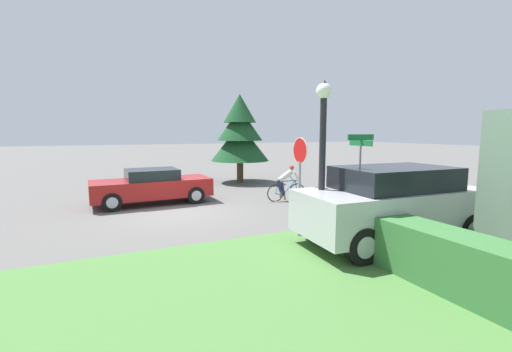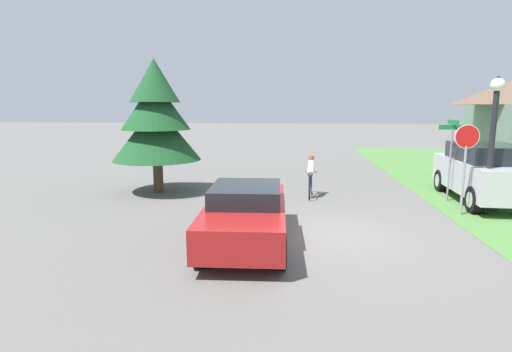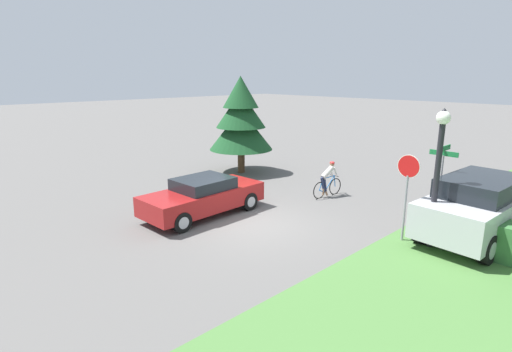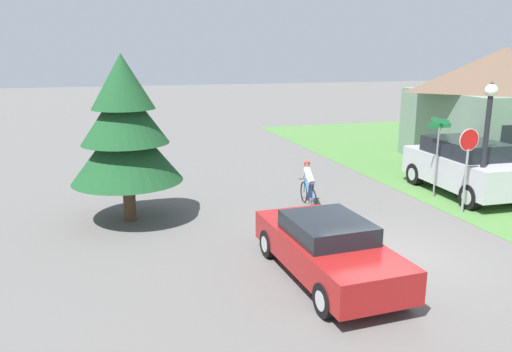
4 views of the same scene
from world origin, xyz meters
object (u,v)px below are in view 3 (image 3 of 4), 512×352
object	(u,v)px
stop_sign	(407,181)
street_name_sign	(442,172)
cyclist	(328,180)
parked_suv_right	(478,207)
sedan_left_lane	(203,196)
street_lamp	(439,159)
conifer_tall_near	(241,119)

from	to	relation	value
stop_sign	street_name_sign	world-z (taller)	street_name_sign
cyclist	stop_sign	world-z (taller)	stop_sign
parked_suv_right	sedan_left_lane	bearing A→B (deg)	125.54
cyclist	street_name_sign	size ratio (longest dim) A/B	0.61
street_lamp	street_name_sign	size ratio (longest dim) A/B	1.48
cyclist	conifer_tall_near	bearing A→B (deg)	92.73
street_lamp	conifer_tall_near	world-z (taller)	conifer_tall_near
cyclist	parked_suv_right	bearing A→B (deg)	-87.18
cyclist	street_lamp	world-z (taller)	street_lamp
sedan_left_lane	stop_sign	xyz separation A→B (m)	(6.05, 3.02, 1.18)
stop_sign	street_lamp	xyz separation A→B (m)	(0.77, 0.17, 0.75)
cyclist	conifer_tall_near	distance (m)	6.04
parked_suv_right	conifer_tall_near	bearing A→B (deg)	90.31
parked_suv_right	street_lamp	xyz separation A→B (m)	(-0.69, -1.66, 1.63)
conifer_tall_near	sedan_left_lane	bearing A→B (deg)	-53.39
sedan_left_lane	street_lamp	size ratio (longest dim) A/B	1.12
sedan_left_lane	cyclist	world-z (taller)	cyclist
sedan_left_lane	cyclist	distance (m)	5.36
sedan_left_lane	cyclist	size ratio (longest dim) A/B	2.71
parked_suv_right	conifer_tall_near	distance (m)	11.62
cyclist	stop_sign	distance (m)	4.96
conifer_tall_near	street_lamp	bearing A→B (deg)	-11.25
parked_suv_right	street_name_sign	distance (m)	1.49
parked_suv_right	street_lamp	world-z (taller)	street_lamp
street_lamp	street_name_sign	xyz separation A→B (m)	(-0.50, 1.64, -0.73)
sedan_left_lane	parked_suv_right	size ratio (longest dim) A/B	0.94
sedan_left_lane	street_name_sign	distance (m)	8.04
cyclist	street_name_sign	xyz separation A→B (m)	(4.61, -0.26, 1.19)
street_lamp	stop_sign	bearing A→B (deg)	-167.80
parked_suv_right	street_name_sign	world-z (taller)	street_name_sign
parked_suv_right	stop_sign	world-z (taller)	stop_sign
conifer_tall_near	stop_sign	bearing A→B (deg)	-12.98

